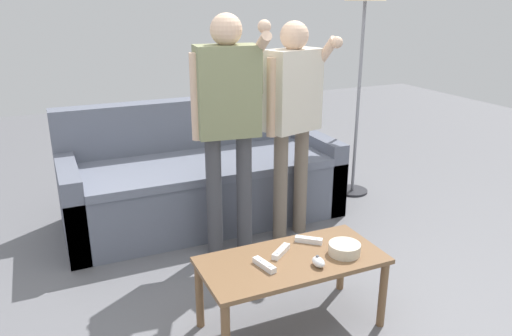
{
  "coord_description": "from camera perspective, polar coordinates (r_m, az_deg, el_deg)",
  "views": [
    {
      "loc": [
        -1.04,
        -2.21,
        1.71
      ],
      "look_at": [
        0.07,
        0.28,
        0.77
      ],
      "focal_mm": 34.63,
      "sensor_mm": 36.0,
      "label": 1
    }
  ],
  "objects": [
    {
      "name": "snack_bowl",
      "position": [
        2.7,
        10.18,
        -9.17
      ],
      "size": [
        0.17,
        0.17,
        0.06
      ],
      "primitive_type": "cylinder",
      "color": "beige",
      "rests_on": "coffee_table"
    },
    {
      "name": "player_center",
      "position": [
        3.22,
        -3.27,
        6.74
      ],
      "size": [
        0.48,
        0.36,
        1.63
      ],
      "color": "#47474C",
      "rests_on": "ground"
    },
    {
      "name": "player_right",
      "position": [
        3.48,
        4.28,
        7.04
      ],
      "size": [
        0.51,
        0.34,
        1.57
      ],
      "color": "#756656",
      "rests_on": "ground"
    },
    {
      "name": "game_remote_wand_far",
      "position": [
        2.54,
        0.97,
        -11.13
      ],
      "size": [
        0.07,
        0.16,
        0.03
      ],
      "color": "white",
      "rests_on": "coffee_table"
    },
    {
      "name": "floor_lamp",
      "position": [
        4.36,
        12.46,
        17.94
      ],
      "size": [
        0.34,
        0.34,
        1.91
      ],
      "color": "#2D2D33",
      "rests_on": "ground"
    },
    {
      "name": "coffee_table",
      "position": [
        2.66,
        4.17,
        -11.43
      ],
      "size": [
        0.97,
        0.46,
        0.42
      ],
      "color": "brown",
      "rests_on": "ground"
    },
    {
      "name": "game_remote_wand_near",
      "position": [
        2.66,
        2.9,
        -9.61
      ],
      "size": [
        0.14,
        0.12,
        0.03
      ],
      "color": "white",
      "rests_on": "coffee_table"
    },
    {
      "name": "game_remote_wand_spare",
      "position": [
        2.79,
        6.11,
        -8.28
      ],
      "size": [
        0.14,
        0.13,
        0.03
      ],
      "color": "white",
      "rests_on": "coffee_table"
    },
    {
      "name": "couch",
      "position": [
        4.01,
        -6.32,
        -1.34
      ],
      "size": [
        2.15,
        0.91,
        0.92
      ],
      "color": "slate",
      "rests_on": "ground"
    },
    {
      "name": "ground_plane",
      "position": [
        2.98,
        0.99,
        -15.89
      ],
      "size": [
        12.0,
        12.0,
        0.0
      ],
      "primitive_type": "plane",
      "color": "slate"
    },
    {
      "name": "game_remote_nunchuk",
      "position": [
        2.57,
        7.22,
        -10.71
      ],
      "size": [
        0.06,
        0.09,
        0.05
      ],
      "color": "white",
      "rests_on": "coffee_table"
    }
  ]
}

